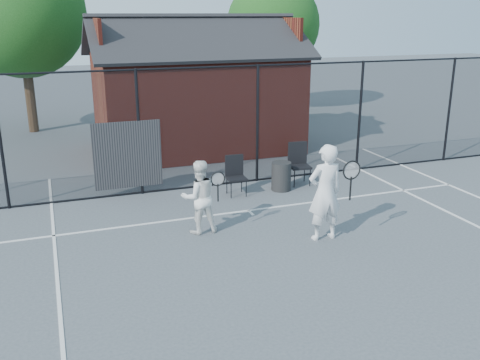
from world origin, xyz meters
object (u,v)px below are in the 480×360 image
object	(u,v)px
chair_right	(300,165)
waste_bin	(281,176)
player_front	(325,192)
player_back	(199,197)
clubhouse	(196,98)
chair_left	(236,177)

from	to	relation	value
chair_right	waste_bin	distance (m)	0.70
player_front	waste_bin	world-z (taller)	player_front
player_back	chair_right	bearing A→B (deg)	33.24
player_front	player_back	xyz separation A→B (m)	(-2.16, 1.14, -0.20)
chair_right	clubhouse	bearing A→B (deg)	113.62
clubhouse	waste_bin	bearing A→B (deg)	-80.89
chair_left	chair_right	size ratio (longest dim) A/B	0.90
chair_left	waste_bin	bearing A→B (deg)	2.99
player_back	chair_left	distance (m)	2.39
clubhouse	waste_bin	distance (m)	5.12
player_back	chair_right	xyz separation A→B (m)	(3.25, 2.13, -0.22)
clubhouse	player_front	size ratio (longest dim) A/B	3.44
player_back	waste_bin	bearing A→B (deg)	35.62
player_back	chair_left	bearing A→B (deg)	52.34
clubhouse	player_back	world-z (taller)	clubhouse
chair_left	chair_right	bearing A→B (deg)	10.91
clubhouse	waste_bin	size ratio (longest dim) A/B	9.18
player_back	chair_right	world-z (taller)	player_back
player_back	player_front	bearing A→B (deg)	-27.82
player_front	waste_bin	size ratio (longest dim) A/B	2.67
player_front	chair_left	bearing A→B (deg)	103.22
player_back	chair_left	size ratio (longest dim) A/B	1.59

